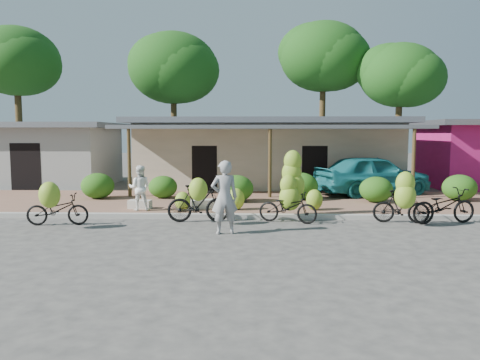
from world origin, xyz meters
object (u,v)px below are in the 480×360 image
at_px(tree_near_right, 396,74).
at_px(sack_near, 203,204).
at_px(bike_center, 290,194).
at_px(bystander, 140,188).
at_px(tree_back_left, 14,60).
at_px(tree_center_right, 320,55).
at_px(teal_van, 372,175).
at_px(bike_far_right, 444,206).
at_px(bike_right, 403,201).
at_px(sack_far, 140,204).
at_px(bike_far_left, 56,207).
at_px(tree_far_center, 170,67).
at_px(vendor, 224,197).
at_px(bike_left, 199,202).

xyz_separation_m(tree_near_right, sack_near, (-9.64, -11.38, -5.69)).
xyz_separation_m(bike_center, bystander, (-4.84, 1.12, 0.05)).
height_order(tree_back_left, tree_center_right, tree_center_right).
xyz_separation_m(tree_back_left, teal_van, (17.93, -6.11, -5.66)).
bearing_deg(bystander, bike_center, 163.96).
bearing_deg(bike_far_right, bike_right, 84.93).
height_order(sack_near, sack_far, sack_near).
xyz_separation_m(bike_far_right, sack_far, (-9.43, 1.73, -0.27)).
distance_m(tree_near_right, bystander, 17.39).
bearing_deg(bike_right, bike_center, 91.53).
distance_m(bike_far_left, bike_right, 9.99).
bearing_deg(tree_far_center, vendor, -75.22).
bearing_deg(sack_near, bike_far_right, -13.86).
height_order(tree_center_right, teal_van, tree_center_right).
bearing_deg(bike_left, bike_far_left, 92.70).
height_order(tree_near_right, teal_van, tree_near_right).
relative_size(bike_center, teal_van, 0.44).
relative_size(tree_back_left, sack_far, 11.20).
distance_m(bike_far_right, vendor, 6.57).
xyz_separation_m(tree_center_right, bike_far_right, (1.65, -15.18, -6.79)).
distance_m(tree_near_right, vendor, 17.87).
height_order(tree_far_center, bike_far_left, tree_far_center).
bearing_deg(bike_center, bike_far_left, 116.38).
relative_size(tree_back_left, bike_far_right, 3.98).
xyz_separation_m(tree_center_right, bike_right, (0.39, -15.37, -6.63)).
bearing_deg(tree_center_right, bike_left, -110.06).
height_order(tree_near_right, bike_far_left, tree_near_right).
bearing_deg(bike_center, teal_van, -16.89).
distance_m(tree_far_center, tree_center_right, 9.04).
bearing_deg(bike_far_right, teal_van, -5.97).
bearing_deg(vendor, bike_left, -73.45).
distance_m(tree_far_center, sack_near, 14.75).
height_order(bike_far_left, bystander, bystander).
height_order(tree_far_center, bystander, tree_far_center).
bearing_deg(sack_far, bystander, -75.48).
xyz_separation_m(tree_near_right, bike_center, (-6.85, -12.95, -5.15)).
bearing_deg(tree_back_left, bystander, -47.96).
bearing_deg(tree_far_center, bike_far_right, -54.05).
xyz_separation_m(tree_center_right, sack_far, (-7.78, -13.45, -7.05)).
xyz_separation_m(tree_center_right, vendor, (-4.70, -16.79, -6.34)).
height_order(tree_back_left, sack_far, tree_back_left).
bearing_deg(bike_left, bike_far_right, -95.73).
height_order(tree_near_right, bike_right, tree_near_right).
bearing_deg(bike_right, bystander, 88.07).
xyz_separation_m(tree_back_left, sack_far, (9.22, -9.95, -6.35)).
height_order(bike_center, vendor, bike_center).
distance_m(tree_far_center, bystander, 14.58).
distance_m(bike_far_right, sack_near, 7.51).
bearing_deg(tree_back_left, tree_near_right, 4.09).
relative_size(bike_left, bystander, 1.29).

